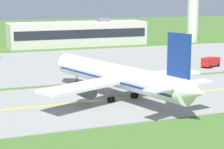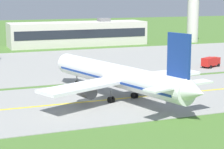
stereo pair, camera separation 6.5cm
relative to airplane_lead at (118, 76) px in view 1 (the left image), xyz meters
The scene contains 8 objects.
ground_plane 6.97m from the airplane_lead, behind, with size 500.00×500.00×0.00m, color #47702D.
taxiway_strip 6.94m from the airplane_lead, behind, with size 240.00×28.00×0.10m, color gray.
apron_pad 42.21m from the airplane_lead, 84.00° to the left, with size 140.00×52.00×0.10m, color gray.
taxiway_centreline 6.91m from the airplane_lead, behind, with size 220.00×0.60×0.01m, color yellow.
airplane_lead is the anchor object (origin of this frame).
service_truck_catering 40.92m from the airplane_lead, 32.79° to the left, with size 6.31×4.38×2.60m.
terminal_building 82.25m from the airplane_lead, 78.11° to the left, with size 49.82×12.51×9.70m.
control_tower 98.09m from the airplane_lead, 50.61° to the left, with size 7.60×7.60×24.07m.
Camera 1 is at (-21.67, -67.08, 18.10)m, focal length 67.80 mm.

